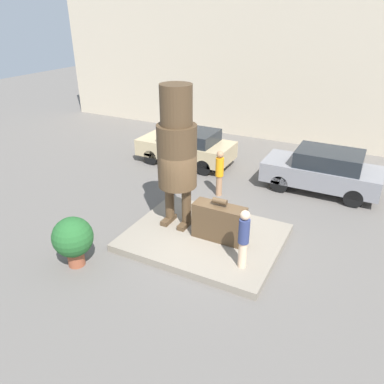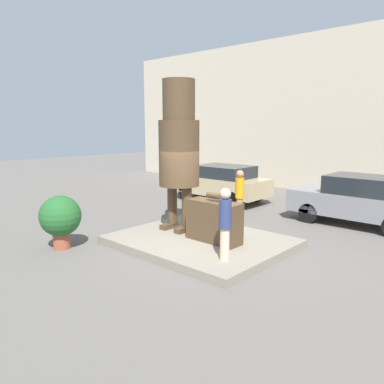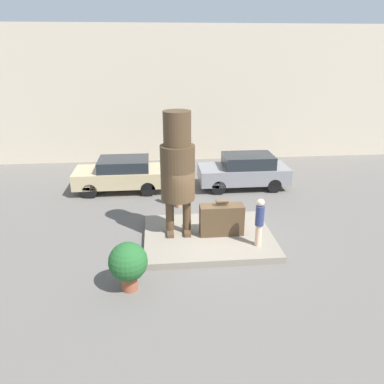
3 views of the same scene
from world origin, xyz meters
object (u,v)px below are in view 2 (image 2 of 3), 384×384
(statue_figure, at_px, (179,144))
(planter_pot, at_px, (60,218))
(parked_car_grey, at_px, (360,200))
(tourist, at_px, (225,221))
(parked_car_tan, at_px, (221,182))
(worker_hivis, at_px, (240,193))
(giant_suitcase, at_px, (214,221))

(statue_figure, xyz_separation_m, planter_pot, (-1.54, -2.87, -1.86))
(planter_pot, bearing_deg, parked_car_grey, 57.14)
(parked_car_grey, bearing_deg, tourist, 81.46)
(parked_car_tan, distance_m, worker_hivis, 3.40)
(parked_car_grey, height_order, planter_pot, parked_car_grey)
(parked_car_tan, xyz_separation_m, worker_hivis, (2.54, -2.26, 0.12))
(statue_figure, relative_size, worker_hivis, 2.45)
(giant_suitcase, relative_size, planter_pot, 1.06)
(statue_figure, relative_size, planter_pot, 2.99)
(statue_figure, xyz_separation_m, worker_hivis, (0.18, 2.74, -1.75))
(giant_suitcase, xyz_separation_m, parked_car_grey, (1.97, 5.08, 0.09))
(giant_suitcase, relative_size, parked_car_grey, 0.36)
(statue_figure, distance_m, planter_pot, 3.75)
(planter_pot, bearing_deg, worker_hivis, 72.94)
(giant_suitcase, height_order, parked_car_grey, parked_car_grey)
(statue_figure, distance_m, worker_hivis, 3.26)
(planter_pot, relative_size, worker_hivis, 0.82)
(statue_figure, height_order, giant_suitcase, statue_figure)
(parked_car_tan, height_order, planter_pot, parked_car_tan)
(statue_figure, relative_size, parked_car_tan, 1.02)
(giant_suitcase, xyz_separation_m, tourist, (1.06, -0.93, 0.36))
(tourist, bearing_deg, statue_figure, 155.35)
(parked_car_grey, distance_m, worker_hivis, 3.88)
(tourist, distance_m, parked_car_grey, 6.08)
(statue_figure, height_order, parked_car_tan, statue_figure)
(giant_suitcase, relative_size, worker_hivis, 0.87)
(planter_pot, bearing_deg, tourist, 22.68)
(giant_suitcase, bearing_deg, parked_car_tan, 126.22)
(tourist, relative_size, parked_car_grey, 0.39)
(planter_pot, bearing_deg, parked_car_tan, 95.96)
(giant_suitcase, xyz_separation_m, planter_pot, (-3.01, -2.63, 0.07))
(statue_figure, bearing_deg, tourist, -24.65)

